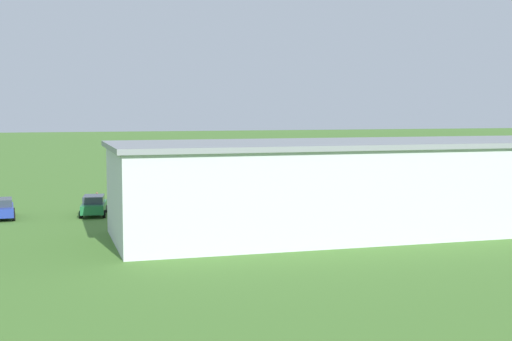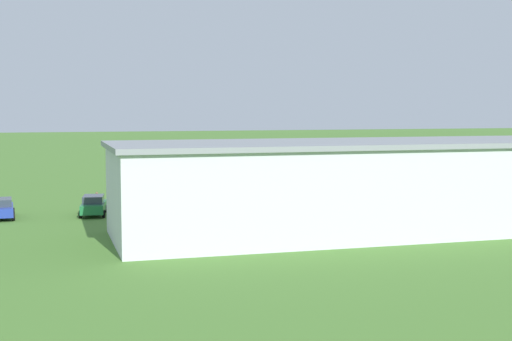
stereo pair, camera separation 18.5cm
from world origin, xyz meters
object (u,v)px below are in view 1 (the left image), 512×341
at_px(hangar, 374,186).
at_px(biplane, 216,157).
at_px(person_at_fence_line, 97,201).
at_px(person_watching_takeoff, 480,187).
at_px(car_green, 94,205).
at_px(car_blue, 2,208).

relative_size(hangar, biplane, 4.18).
height_order(hangar, person_at_fence_line, hangar).
bearing_deg(person_watching_takeoff, biplane, -33.66).
distance_m(biplane, car_green, 24.40).
relative_size(biplane, person_watching_takeoff, 5.37).
height_order(biplane, car_blue, biplane).
distance_m(hangar, biplane, 32.99).
xyz_separation_m(hangar, person_at_fence_line, (18.34, -16.68, -2.49)).
xyz_separation_m(car_blue, person_watching_takeoff, (-45.92, -3.07, -0.01)).
bearing_deg(person_at_fence_line, car_green, 81.26).
xyz_separation_m(car_green, person_watching_takeoff, (-38.74, -3.30, -0.02)).
height_order(car_green, person_at_fence_line, car_green).
bearing_deg(hangar, car_green, -35.74).
xyz_separation_m(car_blue, person_at_fence_line, (-7.66, -2.90, -0.06)).
relative_size(hangar, person_watching_takeoff, 22.45).
xyz_separation_m(biplane, person_at_fence_line, (14.38, 16.07, -2.47)).
bearing_deg(person_at_fence_line, car_blue, 20.76).
distance_m(car_blue, person_watching_takeoff, 46.02).
xyz_separation_m(hangar, car_green, (18.82, -13.55, -2.42)).
distance_m(hangar, car_green, 23.32).
xyz_separation_m(biplane, car_green, (14.86, 19.20, -2.39)).
relative_size(car_blue, person_watching_takeoff, 2.73).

